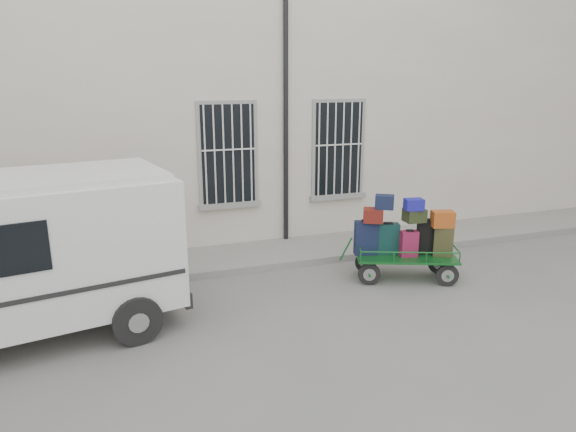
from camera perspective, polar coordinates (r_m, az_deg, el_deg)
The scene contains 5 objects.
ground at distance 9.57m, azimuth 0.11°, elevation -8.94°, with size 80.00×80.00×0.00m, color #63635F.
building at distance 14.08m, azimuth -7.47°, elevation 11.28°, with size 24.00×5.15×6.00m.
sidewalk at distance 11.50m, azimuth -3.54°, elevation -4.38°, with size 24.00×1.70×0.15m, color gray.
luggage_cart at distance 10.36m, azimuth 12.85°, elevation -2.48°, with size 2.29×1.53×1.72m.
van at distance 8.61m, azimuth -29.16°, elevation -3.43°, with size 5.30×2.99×2.52m.
Camera 1 is at (-2.90, -8.25, 3.89)m, focal length 32.00 mm.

